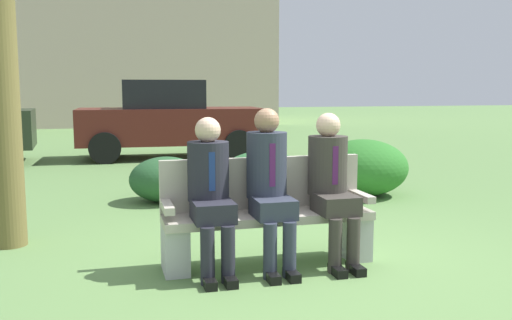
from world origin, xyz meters
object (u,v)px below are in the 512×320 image
Objects in this scene: seated_man_left at (210,187)px; shrub_mid_lawn at (363,168)px; park_bench at (266,215)px; seated_man_right at (331,180)px; seated_man_middle at (269,180)px; parked_car_far at (169,119)px; shrub_near_bench at (263,180)px; shrub_far_lawn at (166,179)px.

seated_man_left is 3.81m from shrub_mid_lawn.
park_bench reaches higher than shrub_mid_lawn.
park_bench is at bearing 166.92° from seated_man_right.
seated_man_middle is at bearing -94.64° from park_bench.
shrub_mid_lawn is (2.17, 2.70, -0.35)m from seated_man_middle.
park_bench is at bearing -90.11° from parked_car_far.
seated_man_middle is (-0.01, -0.12, 0.33)m from park_bench.
seated_man_right is at bearing -0.45° from seated_man_middle.
shrub_near_bench is 0.29× the size of parked_car_far.
shrub_mid_lawn reaches higher than shrub_far_lawn.
seated_man_middle is at bearing -104.57° from shrub_near_bench.
shrub_far_lawn is at bearing 100.50° from seated_man_middle.
shrub_near_bench is 0.92× the size of shrub_mid_lawn.
seated_man_middle reaches higher than shrub_mid_lawn.
shrub_mid_lawn is at bearing 17.08° from shrub_near_bench.
shrub_mid_lawn is at bearing 50.06° from park_bench.
shrub_far_lawn is at bearing 91.07° from seated_man_left.
shrub_near_bench is (0.56, 2.09, -0.05)m from park_bench.
shrub_mid_lawn is at bearing 51.22° from seated_man_middle.
seated_man_right is 0.32× the size of parked_car_far.
park_bench is 1.38× the size of seated_man_right.
seated_man_right reaches higher than shrub_mid_lawn.
seated_man_left is at bearing -88.93° from shrub_far_lawn.
seated_man_right is 7.82m from parked_car_far.
seated_man_right is at bearing -69.75° from shrub_far_lawn.
shrub_near_bench is at bearing 74.87° from park_bench.
parked_car_far is at bearing 93.85° from seated_man_right.
parked_car_far reaches higher than seated_man_middle.
seated_man_left is 3.02m from shrub_far_lawn.
parked_car_far is (-0.53, 7.80, 0.12)m from seated_man_right.
park_bench is at bearing -78.88° from shrub_far_lawn.
shrub_near_bench is at bearing -34.70° from shrub_far_lawn.
park_bench is at bearing 14.15° from seated_man_left.
park_bench is 1.40× the size of shrub_mid_lawn.
shrub_far_lawn is at bearing 101.12° from park_bench.
shrub_mid_lawn is at bearing -6.12° from shrub_far_lawn.
seated_man_right is (0.55, -0.00, -0.02)m from seated_man_middle.
seated_man_middle is 1.14× the size of shrub_near_bench.
seated_man_middle reaches higher than park_bench.
seated_man_left is (-0.51, -0.13, 0.29)m from park_bench.
seated_man_left is at bearing -93.82° from parked_car_far.
seated_man_middle is 0.55m from seated_man_right.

